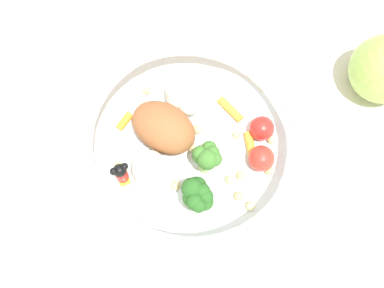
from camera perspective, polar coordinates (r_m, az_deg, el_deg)
The scene contains 4 objects.
ground_plane at distance 0.56m, azimuth 0.16°, elevation -2.14°, with size 2.40×2.40×0.00m, color silver.
food_container at distance 0.54m, azimuth -0.54°, elevation 0.22°, with size 0.23×0.23×0.06m.
loose_apple at distance 0.61m, azimuth 21.41°, elevation 8.10°, with size 0.08×0.08×0.09m.
folded_napkin at distance 0.58m, azimuth -21.28°, elevation -7.86°, with size 0.13×0.11×0.01m, color silver.
Camera 1 is at (-0.12, 0.13, 0.54)m, focal length 45.96 mm.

